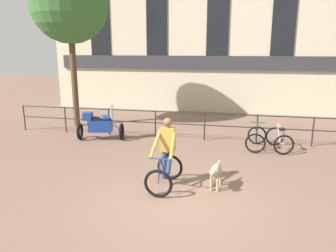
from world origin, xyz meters
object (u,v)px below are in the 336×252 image
object	(u,v)px
dog	(216,171)
parked_motorcycle	(100,125)
cyclist_with_bike	(166,157)
parked_bicycle_mid_left	(279,140)
parked_bicycle_near_lamp	(256,138)

from	to	relation	value
dog	parked_motorcycle	size ratio (longest dim) A/B	0.54
dog	parked_motorcycle	world-z (taller)	parked_motorcycle
cyclist_with_bike	parked_bicycle_mid_left	world-z (taller)	cyclist_with_bike
cyclist_with_bike	parked_bicycle_near_lamp	size ratio (longest dim) A/B	1.45
parked_motorcycle	parked_bicycle_mid_left	size ratio (longest dim) A/B	1.48
parked_motorcycle	parked_bicycle_mid_left	world-z (taller)	parked_motorcycle
dog	parked_bicycle_near_lamp	distance (m)	3.77
parked_motorcycle	parked_bicycle_mid_left	bearing A→B (deg)	-100.90
dog	parked_bicycle_mid_left	world-z (taller)	parked_bicycle_mid_left
cyclist_with_bike	dog	xyz separation A→B (m)	(1.22, 0.07, -0.31)
cyclist_with_bike	parked_motorcycle	size ratio (longest dim) A/B	0.96
dog	parked_motorcycle	xyz separation A→B (m)	(-4.53, 3.55, 0.11)
cyclist_with_bike	parked_bicycle_near_lamp	bearing A→B (deg)	59.90
dog	parked_motorcycle	distance (m)	5.76
parked_bicycle_near_lamp	parked_bicycle_mid_left	size ratio (longest dim) A/B	0.98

